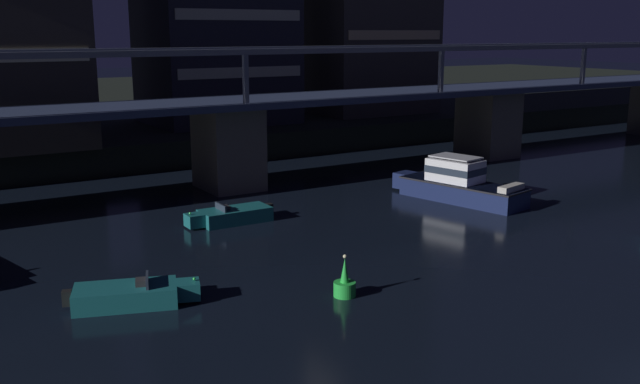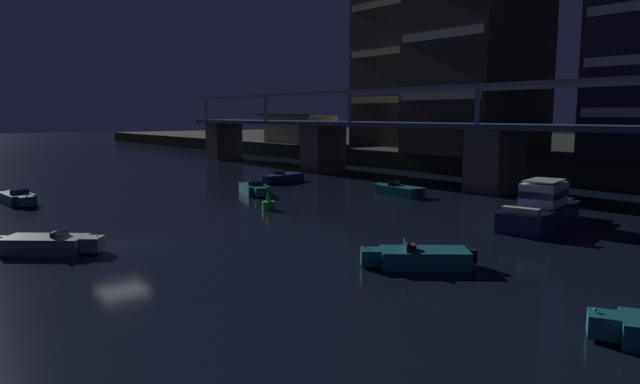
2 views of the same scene
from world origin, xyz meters
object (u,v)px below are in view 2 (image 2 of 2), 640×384
Objects in this scene: river_bridge at (496,145)px; speedboat_near_center at (399,190)px; speedboat_mid_left at (18,198)px; speedboat_mid_center at (50,244)px; tower_west_tall at (479,9)px; channel_buoy at (268,203)px; speedboat_far_center at (254,189)px; speedboat_mid_right at (419,258)px; speedboat_near_right at (284,178)px; cabin_cruiser_near_left at (541,208)px; waterfront_pavilion at (299,129)px; tower_west_low at (405,30)px.

river_bridge is 19.73× the size of speedboat_near_center.
speedboat_mid_center is (18.20, -2.11, 0.00)m from speedboat_mid_left.
channel_buoy is at bearing -77.21° from tower_west_tall.
channel_buoy is (7.59, -3.60, 0.06)m from speedboat_far_center.
speedboat_mid_right is 17.52m from channel_buoy.
channel_buoy is at bearing 169.03° from speedboat_mid_right.
river_bridge is 20.87m from speedboat_near_right.
speedboat_near_center is (-3.69, -8.29, -3.76)m from river_bridge.
river_bridge reaches higher than cabin_cruiser_near_left.
speedboat_far_center is (-8.49, -9.07, 0.00)m from speedboat_near_center.
channel_buoy is at bearing -39.27° from waterfront_pavilion.
speedboat_mid_center is 0.99× the size of speedboat_mid_right.
channel_buoy is (40.21, -32.87, -3.96)m from waterfront_pavilion.
cabin_cruiser_near_left is 2.06× the size of speedboat_mid_center.
speedboat_near_right is (-28.53, 0.56, -0.64)m from cabin_cruiser_near_left.
speedboat_mid_left is (-6.37, -48.75, -18.70)m from tower_west_tall.
speedboat_near_right is 8.96m from speedboat_far_center.
waterfront_pavilion is 2.39× the size of speedboat_near_center.
speedboat_near_right is 1.14× the size of speedboat_mid_center.
speedboat_mid_left is at bearing -118.80° from river_bridge.
river_bridge is 21.54m from speedboat_far_center.
tower_west_low is at bearing 146.21° from river_bridge.
speedboat_far_center is (17.05, -36.92, -18.64)m from tower_west_low.
speedboat_mid_left is (-15.26, -26.18, 0.00)m from speedboat_near_center.
channel_buoy is at bearing -102.35° from river_bridge.
river_bridge is at bearing 61.20° from speedboat_mid_left.
tower_west_tall is at bearing 4.20° from waterfront_pavilion.
tower_west_tall is 55.47m from speedboat_mid_center.
speedboat_mid_center is at bearing -76.22° from channel_buoy.
river_bridge is at bearing 30.22° from speedboat_near_right.
speedboat_near_right is at bearing -171.71° from speedboat_near_center.
tower_west_tall reaches higher than speedboat_far_center.
tower_west_low is 17.46m from tower_west_tall.
tower_west_tall is 38.81m from cabin_cruiser_near_left.
channel_buoy is at bearing 103.78° from speedboat_mid_center.
waterfront_pavilion is at bearing 138.09° from speedboat_far_center.
river_bridge is 36.78m from speedboat_mid_center.
speedboat_near_right is at bearing 128.37° from speedboat_far_center.
channel_buoy reaches higher than speedboat_near_center.
speedboat_far_center is (5.56, -7.02, 0.00)m from speedboat_near_right.
river_bridge reaches higher than speedboat_mid_center.
tower_west_tall reaches higher than speedboat_near_center.
speedboat_near_center is at bearing 95.92° from speedboat_mid_center.
river_bridge reaches higher than speedboat_mid_left.
waterfront_pavilion is 52.09m from channel_buoy.
river_bridge is 19.96× the size of speedboat_far_center.
speedboat_mid_center is (-0.76, -36.58, -3.76)m from river_bridge.
tower_west_tall reaches higher than channel_buoy.
speedboat_far_center is 2.91× the size of channel_buoy.
river_bridge is 10.93× the size of cabin_cruiser_near_left.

